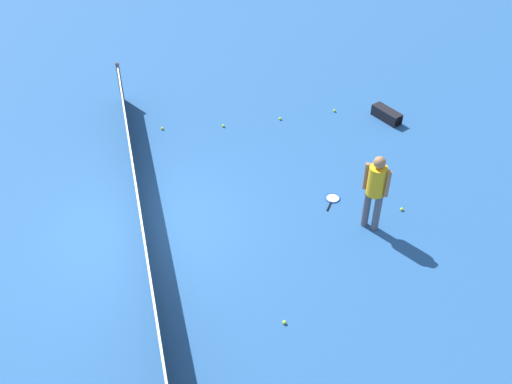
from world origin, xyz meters
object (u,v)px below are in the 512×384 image
(player_near_side, at_px, (376,187))
(tennis_ball_stray_right, at_px, (334,111))
(tennis_ball_near_player, at_px, (280,119))
(tennis_ball_stray_left, at_px, (223,126))
(equipment_bag, at_px, (388,115))
(tennis_racket_near_player, at_px, (332,199))
(tennis_ball_midcourt, at_px, (284,322))
(tennis_ball_baseline, at_px, (162,128))
(tennis_ball_by_net, at_px, (402,209))

(player_near_side, relative_size, tennis_ball_stray_right, 25.76)
(tennis_ball_near_player, bearing_deg, tennis_ball_stray_left, 88.70)
(equipment_bag, bearing_deg, player_near_side, 151.06)
(tennis_racket_near_player, relative_size, tennis_ball_midcourt, 8.71)
(tennis_ball_stray_right, bearing_deg, tennis_ball_midcourt, 152.88)
(player_near_side, height_order, equipment_bag, player_near_side)
(tennis_ball_baseline, xyz_separation_m, tennis_ball_stray_left, (-0.25, -1.46, 0.00))
(tennis_ball_baseline, bearing_deg, tennis_ball_stray_left, -99.73)
(tennis_ball_baseline, bearing_deg, tennis_ball_near_player, -95.58)
(tennis_ball_by_net, height_order, equipment_bag, equipment_bag)
(tennis_racket_near_player, distance_m, tennis_ball_by_net, 1.42)
(tennis_racket_near_player, height_order, tennis_ball_stray_left, tennis_ball_stray_left)
(tennis_ball_stray_left, xyz_separation_m, tennis_ball_stray_right, (-0.01, -2.87, 0.00))
(tennis_ball_baseline, bearing_deg, tennis_racket_near_player, -138.22)
(player_near_side, xyz_separation_m, tennis_ball_stray_left, (4.19, 2.07, -0.98))
(tennis_ball_midcourt, bearing_deg, player_near_side, -50.88)
(player_near_side, distance_m, tennis_ball_stray_right, 4.36)
(tennis_ball_by_net, relative_size, tennis_ball_baseline, 1.00)
(equipment_bag, bearing_deg, tennis_ball_stray_left, 80.12)
(tennis_ball_by_net, xyz_separation_m, tennis_ball_stray_right, (3.89, 0.03, 0.00))
(tennis_ball_by_net, relative_size, equipment_bag, 0.08)
(tennis_racket_near_player, bearing_deg, tennis_ball_stray_left, 27.06)
(tennis_ball_stray_left, height_order, tennis_ball_stray_right, same)
(tennis_ball_near_player, height_order, tennis_ball_baseline, same)
(tennis_ball_midcourt, bearing_deg, tennis_ball_by_net, -55.49)
(player_near_side, height_order, tennis_ball_stray_left, player_near_side)
(tennis_ball_by_net, xyz_separation_m, tennis_ball_baseline, (4.16, 4.36, 0.00))
(tennis_ball_baseline, height_order, equipment_bag, equipment_bag)
(tennis_ball_midcourt, bearing_deg, tennis_ball_stray_right, -27.12)
(tennis_racket_near_player, relative_size, equipment_bag, 0.68)
(tennis_ball_near_player, bearing_deg, equipment_bag, -104.51)
(tennis_racket_near_player, distance_m, tennis_ball_stray_right, 3.44)
(tennis_ball_by_net, distance_m, tennis_ball_stray_right, 3.89)
(tennis_racket_near_player, bearing_deg, tennis_ball_by_net, -118.49)
(tennis_ball_near_player, distance_m, tennis_ball_baseline, 2.91)
(tennis_racket_near_player, relative_size, tennis_ball_baseline, 8.71)
(equipment_bag, bearing_deg, tennis_ball_stray_right, 58.84)
(tennis_ball_near_player, distance_m, tennis_ball_midcourt, 6.25)
(player_near_side, distance_m, tennis_ball_near_player, 4.32)
(tennis_ball_near_player, height_order, tennis_ball_stray_right, same)
(tennis_ball_by_net, height_order, tennis_ball_stray_left, same)
(tennis_ball_midcourt, xyz_separation_m, tennis_ball_stray_right, (6.04, -3.09, 0.00))
(tennis_ball_midcourt, relative_size, tennis_ball_stray_right, 1.00)
(equipment_bag, bearing_deg, tennis_ball_by_net, 161.07)
(tennis_ball_near_player, xyz_separation_m, tennis_ball_stray_right, (0.02, -1.43, 0.00))
(player_near_side, bearing_deg, tennis_ball_by_net, -71.26)
(tennis_ball_by_net, bearing_deg, tennis_ball_near_player, 20.72)
(tennis_racket_near_player, height_order, tennis_ball_baseline, tennis_ball_baseline)
(tennis_racket_near_player, distance_m, tennis_ball_near_player, 3.20)
(tennis_racket_near_player, distance_m, equipment_bag, 3.46)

